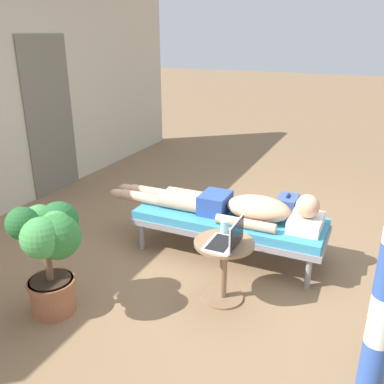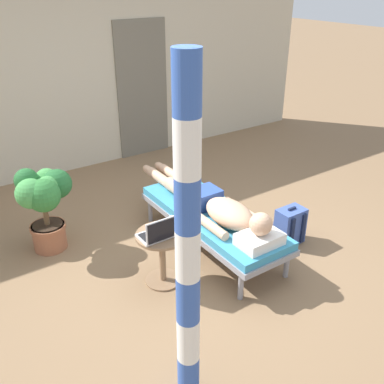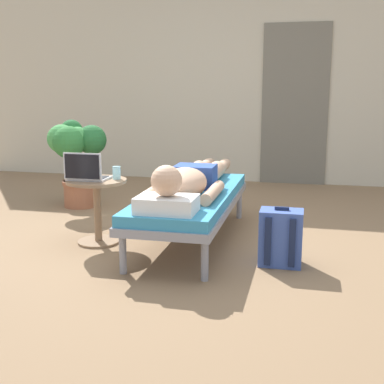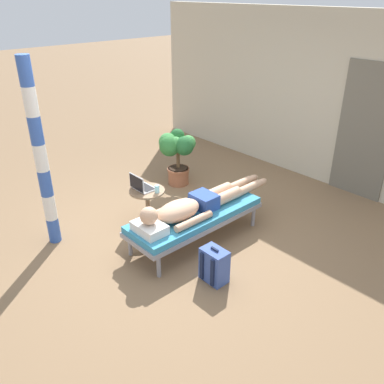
% 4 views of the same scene
% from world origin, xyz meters
% --- Properties ---
extents(ground_plane, '(40.00, 40.00, 0.00)m').
position_xyz_m(ground_plane, '(0.00, 0.00, 0.00)').
color(ground_plane, '#846647').
extents(house_wall_back, '(7.60, 0.20, 2.70)m').
position_xyz_m(house_wall_back, '(0.21, 3.03, 1.35)').
color(house_wall_back, beige).
rests_on(house_wall_back, ground).
extents(house_door_panel, '(0.84, 0.03, 2.04)m').
position_xyz_m(house_door_panel, '(0.93, 2.92, 1.02)').
color(house_door_panel, '#6D6759').
rests_on(house_door_panel, ground).
extents(lounge_chair, '(0.67, 1.84, 0.42)m').
position_xyz_m(lounge_chair, '(0.21, 0.14, 0.35)').
color(lounge_chair, gray).
rests_on(lounge_chair, ground).
extents(person_reclining, '(0.53, 2.17, 0.32)m').
position_xyz_m(person_reclining, '(0.21, 0.10, 0.52)').
color(person_reclining, white).
rests_on(person_reclining, lounge_chair).
extents(side_table, '(0.48, 0.48, 0.52)m').
position_xyz_m(side_table, '(-0.52, -0.08, 0.36)').
color(side_table, '#8C6B4C').
rests_on(side_table, ground).
extents(laptop, '(0.31, 0.24, 0.23)m').
position_xyz_m(laptop, '(-0.58, -0.13, 0.58)').
color(laptop, silver).
rests_on(laptop, side_table).
extents(drink_glass, '(0.06, 0.06, 0.10)m').
position_xyz_m(drink_glass, '(-0.37, -0.02, 0.57)').
color(drink_glass, '#99D8E5').
rests_on(drink_glass, side_table).
extents(backpack, '(0.30, 0.26, 0.42)m').
position_xyz_m(backpack, '(0.96, -0.26, 0.20)').
color(backpack, '#3F59A5').
rests_on(backpack, ground).
extents(potted_plant, '(0.59, 0.58, 0.91)m').
position_xyz_m(potted_plant, '(-1.22, 1.05, 0.60)').
color(potted_plant, '#9E5B3D').
rests_on(potted_plant, ground).
extents(porch_post, '(0.15, 0.15, 2.32)m').
position_xyz_m(porch_post, '(-0.99, -1.23, 1.16)').
color(porch_post, '#3359B2').
rests_on(porch_post, ground).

